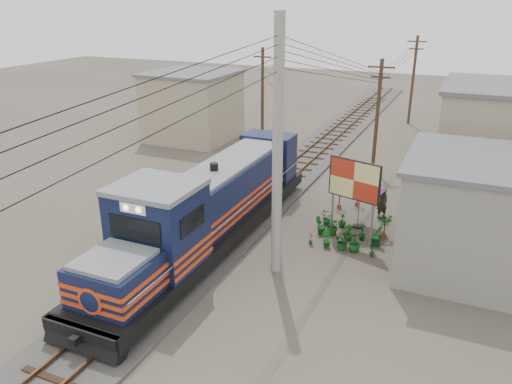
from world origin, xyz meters
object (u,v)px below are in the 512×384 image
at_px(billboard, 354,182).
at_px(vendor, 382,203).
at_px(locomotive, 209,209).
at_px(market_umbrella, 361,183).

height_order(billboard, vendor, billboard).
xyz_separation_m(locomotive, market_umbrella, (5.62, 4.60, 0.52)).
distance_m(locomotive, market_umbrella, 7.28).
height_order(locomotive, market_umbrella, locomotive).
bearing_deg(market_umbrella, locomotive, -140.72).
relative_size(locomotive, vendor, 10.08).
height_order(billboard, market_umbrella, billboard).
xyz_separation_m(billboard, market_umbrella, (-0.00, 1.55, -0.56)).
relative_size(locomotive, billboard, 4.27).
height_order(locomotive, vendor, locomotive).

